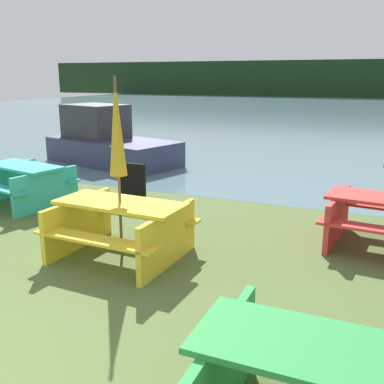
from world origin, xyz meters
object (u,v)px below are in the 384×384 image
picnic_table_yellow (121,224)px  picnic_table_teal (24,181)px  umbrella_gold (117,129)px  signboard (132,183)px  boat (108,142)px

picnic_table_yellow → picnic_table_teal: (-2.99, 1.43, -0.01)m
picnic_table_yellow → picnic_table_teal: size_ratio=0.99×
umbrella_gold → signboard: bearing=117.9°
picnic_table_yellow → umbrella_gold: (-0.00, 0.00, 1.23)m
signboard → boat: bearing=129.9°
umbrella_gold → signboard: size_ratio=3.09×
picnic_table_yellow → umbrella_gold: 1.23m
umbrella_gold → boat: (-3.91, 5.52, -1.12)m
umbrella_gold → signboard: 2.91m
boat → picnic_table_yellow: bearing=-38.6°
umbrella_gold → boat: 6.85m
umbrella_gold → boat: umbrella_gold is taller
picnic_table_yellow → signboard: 2.61m
boat → signboard: (2.69, -3.22, -0.18)m
boat → signboard: size_ratio=5.38×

